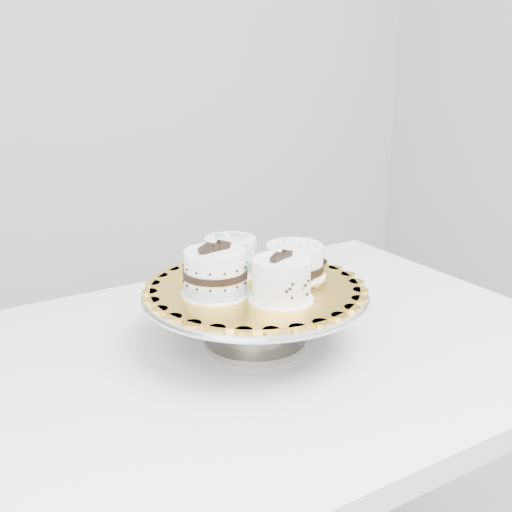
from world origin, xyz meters
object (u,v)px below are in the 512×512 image
cake_board (255,287)px  cake_swirl (281,280)px  table (238,388)px  cake_stand (255,307)px  cake_banded (215,274)px  cake_ribbon (295,261)px  cake_dots (230,255)px

cake_board → cake_swirl: bearing=-89.0°
table → cake_swirl: 0.24m
cake_stand → cake_banded: size_ratio=3.40×
cake_swirl → table: bearing=100.3°
cake_swirl → cake_banded: (-0.08, 0.08, 0.00)m
cake_banded → cake_ribbon: (0.17, -0.00, -0.01)m
cake_banded → cake_board: bearing=-12.4°
cake_board → cake_banded: bearing=175.2°
cake_swirl → cake_board: bearing=72.2°
cake_stand → cake_dots: 0.11m
cake_board → cake_banded: cake_banded is taller
cake_dots → cake_ribbon: cake_dots is taller
cake_stand → cake_board: 0.04m
cake_swirl → cake_ribbon: bearing=23.5°
cake_stand → cake_banded: 0.11m
cake_dots → cake_ribbon: (0.09, -0.08, -0.01)m
table → cake_stand: 0.15m
cake_stand → cake_dots: (-0.00, 0.08, 0.07)m
cake_stand → cake_banded: bearing=175.2°
cake_stand → cake_board: bearing=-82.9°
cake_banded → cake_stand: bearing=-12.4°
cake_ribbon → cake_swirl: bearing=-156.6°
cake_stand → cake_ribbon: bearing=2.7°
cake_stand → cake_swirl: (0.00, -0.08, 0.07)m
cake_stand → cake_dots: bearing=90.8°
cake_board → cake_ribbon: 0.09m
table → cake_stand: cake_stand is taller
cake_board → cake_dots: bearing=90.8°
table → cake_banded: 0.23m
cake_ribbon → cake_board: bearing=163.7°
cake_swirl → cake_dots: size_ratio=1.07×
cake_ribbon → cake_dots: bearing=120.8°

